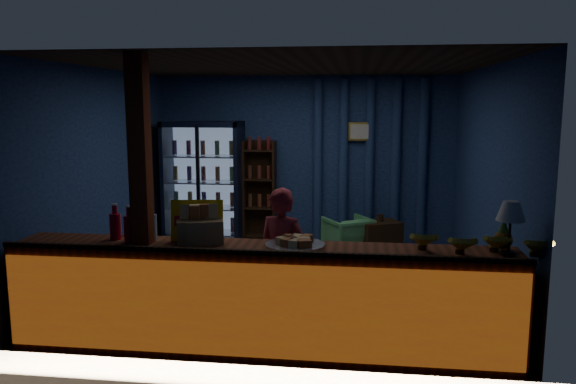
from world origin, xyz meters
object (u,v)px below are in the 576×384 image
(shopkeeper, at_px, (281,260))
(pastry_tray, at_px, (295,243))
(green_chair, at_px, (348,236))
(table_lamp, at_px, (511,213))

(shopkeeper, xyz_separation_m, pastry_tray, (0.19, -0.46, 0.29))
(green_chair, xyz_separation_m, table_lamp, (1.35, -3.37, 1.02))
(shopkeeper, height_order, pastry_tray, shopkeeper)
(green_chair, relative_size, table_lamp, 1.35)
(shopkeeper, bearing_deg, pastry_tray, -50.76)
(shopkeeper, bearing_deg, table_lamp, 1.79)
(pastry_tray, bearing_deg, table_lamp, -2.52)
(pastry_tray, bearing_deg, green_chair, 83.10)
(green_chair, bearing_deg, table_lamp, 81.93)
(table_lamp, bearing_deg, green_chair, 111.82)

